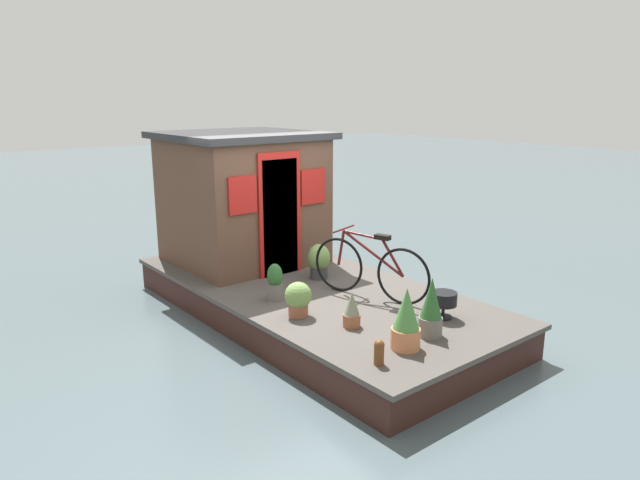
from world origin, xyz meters
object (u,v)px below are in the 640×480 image
at_px(potted_plant_geranium, 298,298).
at_px(mooring_bollard, 379,351).
at_px(potted_plant_succulent, 275,282).
at_px(bicycle, 370,268).
at_px(potted_plant_fern, 319,261).
at_px(charcoal_grill, 444,300).
at_px(houseboat_cabin, 243,197).
at_px(potted_plant_lavender, 431,308).
at_px(potted_plant_ivy, 352,311).
at_px(potted_plant_thyme, 406,320).

bearing_deg(potted_plant_geranium, mooring_bollard, 174.03).
bearing_deg(mooring_bollard, potted_plant_geranium, -5.97).
bearing_deg(potted_plant_succulent, bicycle, -125.15).
bearing_deg(potted_plant_fern, charcoal_grill, -175.04).
bearing_deg(charcoal_grill, houseboat_cabin, 7.79).
bearing_deg(potted_plant_lavender, potted_plant_ivy, 33.94).
bearing_deg(potted_plant_lavender, potted_plant_succulent, 17.91).
xyz_separation_m(potted_plant_ivy, potted_plant_geranium, (0.65, 0.27, 0.03)).
xyz_separation_m(potted_plant_geranium, potted_plant_thyme, (-1.44, -0.32, 0.09)).
xyz_separation_m(bicycle, potted_plant_succulent, (0.71, 1.01, -0.17)).
height_order(bicycle, potted_plant_lavender, bicycle).
height_order(potted_plant_lavender, potted_plant_thyme, potted_plant_lavender).
distance_m(potted_plant_lavender, potted_plant_fern, 2.40).
height_order(potted_plant_lavender, charcoal_grill, potted_plant_lavender).
bearing_deg(potted_plant_fern, mooring_bollard, 153.12).
bearing_deg(potted_plant_geranium, potted_plant_thyme, -167.61).
distance_m(potted_plant_thyme, mooring_bollard, 0.52).
height_order(potted_plant_thyme, charcoal_grill, potted_plant_thyme).
bearing_deg(potted_plant_succulent, charcoal_grill, -146.20).
distance_m(potted_plant_geranium, potted_plant_thyme, 1.48).
relative_size(houseboat_cabin, bicycle, 1.38).
distance_m(potted_plant_ivy, charcoal_grill, 1.13).
distance_m(potted_plant_geranium, mooring_bollard, 1.54).
relative_size(potted_plant_thyme, potted_plant_fern, 1.30).
relative_size(houseboat_cabin, charcoal_grill, 7.05).
bearing_deg(potted_plant_fern, potted_plant_thyme, 161.74).
xyz_separation_m(potted_plant_thyme, potted_plant_fern, (2.43, -0.80, -0.05)).
bearing_deg(bicycle, potted_plant_lavender, 165.25).
relative_size(potted_plant_lavender, potted_plant_fern, 1.31).
relative_size(potted_plant_lavender, potted_plant_thyme, 1.01).
distance_m(houseboat_cabin, potted_plant_ivy, 3.31).
bearing_deg(potted_plant_thyme, mooring_bollard, 100.82).
bearing_deg(potted_plant_ivy, bicycle, -55.10).
distance_m(bicycle, potted_plant_ivy, 1.05).
bearing_deg(potted_plant_fern, potted_plant_succulent, 108.91).
relative_size(potted_plant_lavender, charcoal_grill, 2.11).
distance_m(potted_plant_lavender, charcoal_grill, 0.60).
bearing_deg(potted_plant_ivy, potted_plant_geranium, 22.84).
relative_size(potted_plant_geranium, charcoal_grill, 1.32).
relative_size(potted_plant_thyme, mooring_bollard, 2.58).
xyz_separation_m(houseboat_cabin, charcoal_grill, (-3.64, -0.50, -0.80)).
relative_size(bicycle, charcoal_grill, 5.12).
xyz_separation_m(potted_plant_fern, charcoal_grill, (-2.12, -0.18, -0.04)).
xyz_separation_m(potted_plant_lavender, potted_plant_geranium, (1.39, 0.77, -0.10)).
height_order(potted_plant_lavender, mooring_bollard, potted_plant_lavender).
relative_size(potted_plant_ivy, mooring_bollard, 1.59).
distance_m(potted_plant_lavender, mooring_bollard, 0.96).
bearing_deg(charcoal_grill, potted_plant_ivy, 64.93).
bearing_deg(charcoal_grill, potted_plant_fern, 4.96).
bearing_deg(potted_plant_lavender, potted_plant_fern, -8.35).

